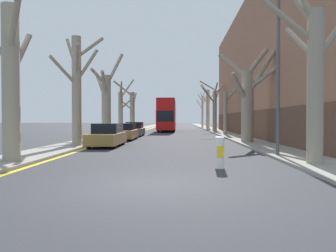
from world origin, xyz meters
TOP-DOWN VIEW (x-y plane):
  - ground_plane at (0.00, 0.00)m, footprint 300.00×300.00m
  - sidewalk_left at (-6.16, 50.00)m, footprint 2.45×120.00m
  - sidewalk_right at (6.16, 50.00)m, footprint 2.45×120.00m
  - building_facade_right at (12.37, 25.73)m, footprint 10.08×42.48m
  - kerb_line_stripe at (-4.75, 50.00)m, footprint 0.24×120.00m
  - street_tree_left_0 at (-5.74, 3.85)m, footprint 2.92×2.88m
  - street_tree_left_1 at (-5.63, 11.66)m, footprint 2.91×2.73m
  - street_tree_left_2 at (-5.68, 19.97)m, footprint 2.82×4.39m
  - street_tree_left_3 at (-5.75, 27.89)m, footprint 1.86×5.59m
  - street_tree_left_4 at (-5.84, 35.99)m, footprint 2.63×4.11m
  - street_tree_right_0 at (5.72, 3.70)m, footprint 4.43×2.04m
  - street_tree_right_1 at (5.81, 15.32)m, footprint 4.78×3.45m
  - street_tree_right_2 at (5.79, 27.50)m, footprint 4.53×1.94m
  - street_tree_right_3 at (5.89, 39.07)m, footprint 4.26×4.23m
  - street_tree_right_4 at (5.84, 50.85)m, footprint 2.87×4.47m
  - street_tree_right_5 at (5.70, 62.81)m, footprint 2.56×3.33m
  - double_decker_bus at (-1.06, 38.79)m, footprint 2.45×11.61m
  - parked_car_0 at (-3.87, 12.24)m, footprint 1.80×4.55m
  - parked_car_1 at (-3.87, 18.90)m, footprint 1.84×4.28m
  - parked_car_2 at (-3.87, 24.91)m, footprint 1.74×4.33m
  - lamp_post at (5.21, 6.57)m, footprint 1.40×0.20m
  - traffic_bollard at (2.23, 3.07)m, footprint 0.33×0.34m

SIDE VIEW (x-z plane):
  - ground_plane at x=0.00m, z-range 0.00..0.00m
  - kerb_line_stripe at x=-4.75m, z-range 0.00..0.01m
  - sidewalk_left at x=-6.16m, z-range 0.00..0.12m
  - sidewalk_right at x=6.16m, z-range 0.00..0.12m
  - traffic_bollard at x=2.23m, z-range 0.00..1.12m
  - parked_car_1 at x=-3.87m, z-range -0.04..1.37m
  - parked_car_2 at x=-3.87m, z-range -0.05..1.42m
  - parked_car_0 at x=-3.87m, z-range -0.04..1.44m
  - double_decker_bus at x=-1.06m, z-range 0.30..4.82m
  - street_tree_left_3 at x=-5.75m, z-range -0.37..6.20m
  - street_tree_right_2 at x=5.79m, z-range -0.10..5.99m
  - street_tree_left_4 at x=-5.84m, z-range -0.36..6.49m
  - street_tree_right_1 at x=5.81m, z-range -0.10..6.69m
  - street_tree_left_0 at x=-5.74m, z-range 0.20..6.38m
  - street_tree_left_2 at x=-5.68m, z-range -0.54..7.25m
  - street_tree_right_3 at x=5.89m, z-range -0.22..7.18m
  - street_tree_right_0 at x=5.72m, z-range -0.22..7.26m
  - street_tree_left_1 at x=-5.63m, z-range 0.31..7.29m
  - street_tree_right_5 at x=5.70m, z-range -0.22..8.21m
  - street_tree_right_4 at x=5.84m, z-range -0.08..8.20m
  - lamp_post at x=5.21m, z-range 0.47..9.33m
  - building_facade_right at x=12.37m, z-range -0.01..13.88m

